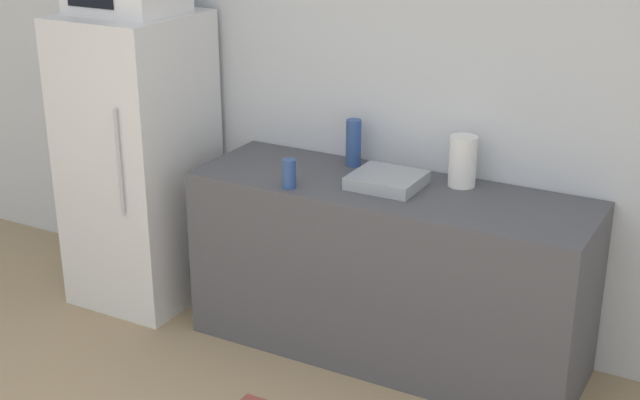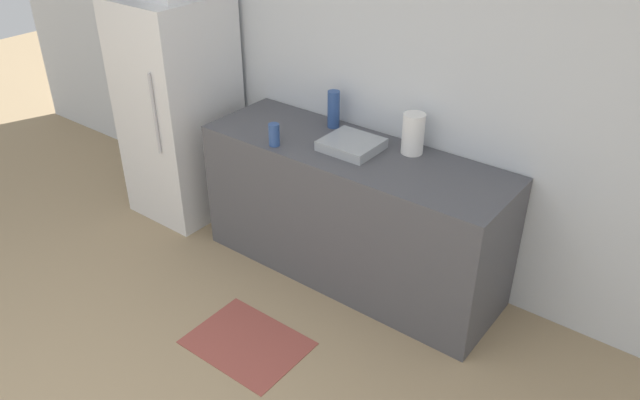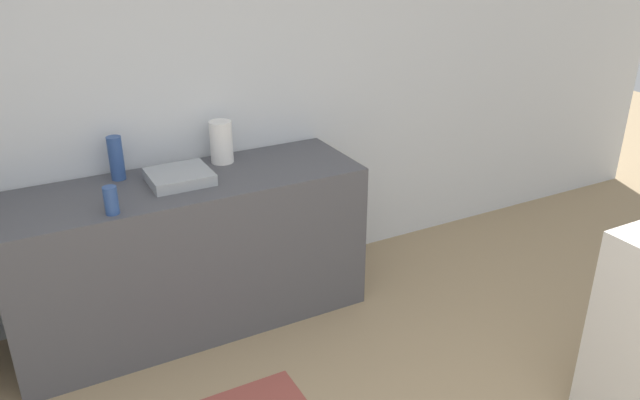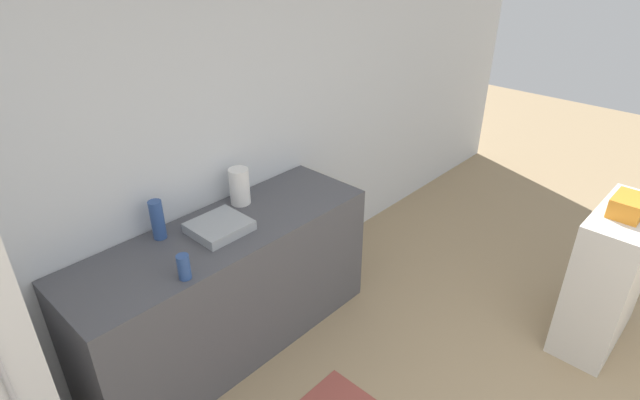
{
  "view_description": "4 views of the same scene",
  "coord_description": "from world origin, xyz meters",
  "px_view_note": "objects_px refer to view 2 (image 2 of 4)",
  "views": [
    {
      "loc": [
        1.54,
        -1.12,
        2.33
      ],
      "look_at": [
        -0.13,
        1.9,
        1.0
      ],
      "focal_mm": 50.0,
      "sensor_mm": 36.0,
      "label": 1
    },
    {
      "loc": [
        1.79,
        -0.26,
        2.51
      ],
      "look_at": [
        0.18,
        1.83,
        0.94
      ],
      "focal_mm": 35.0,
      "sensor_mm": 36.0,
      "label": 2
    },
    {
      "loc": [
        -0.89,
        -0.57,
        2.15
      ],
      "look_at": [
        0.27,
        1.59,
        1.05
      ],
      "focal_mm": 35.0,
      "sensor_mm": 36.0,
      "label": 3
    },
    {
      "loc": [
        -1.53,
        0.35,
        2.46
      ],
      "look_at": [
        0.24,
        1.99,
        1.15
      ],
      "focal_mm": 28.0,
      "sensor_mm": 36.0,
      "label": 4
    }
  ],
  "objects_px": {
    "bottle_tall": "(334,109)",
    "bottle_short": "(274,135)",
    "refrigerator": "(180,109)",
    "paper_towel_roll": "(413,134)"
  },
  "relations": [
    {
      "from": "refrigerator",
      "to": "bottle_short",
      "type": "xyz_separation_m",
      "value": [
        1.05,
        -0.17,
        0.16
      ]
    },
    {
      "from": "bottle_tall",
      "to": "bottle_short",
      "type": "relative_size",
      "value": 1.73
    },
    {
      "from": "refrigerator",
      "to": "bottle_tall",
      "type": "xyz_separation_m",
      "value": [
        1.17,
        0.26,
        0.21
      ]
    },
    {
      "from": "refrigerator",
      "to": "bottle_short",
      "type": "bearing_deg",
      "value": -9.29
    },
    {
      "from": "bottle_short",
      "to": "paper_towel_roll",
      "type": "xyz_separation_m",
      "value": [
        0.7,
        0.42,
        0.05
      ]
    },
    {
      "from": "paper_towel_roll",
      "to": "bottle_short",
      "type": "bearing_deg",
      "value": -149.42
    },
    {
      "from": "refrigerator",
      "to": "bottle_short",
      "type": "height_order",
      "value": "refrigerator"
    },
    {
      "from": "refrigerator",
      "to": "paper_towel_roll",
      "type": "bearing_deg",
      "value": 7.88
    },
    {
      "from": "bottle_short",
      "to": "refrigerator",
      "type": "bearing_deg",
      "value": 170.71
    },
    {
      "from": "bottle_tall",
      "to": "bottle_short",
      "type": "bearing_deg",
      "value": -105.42
    }
  ]
}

